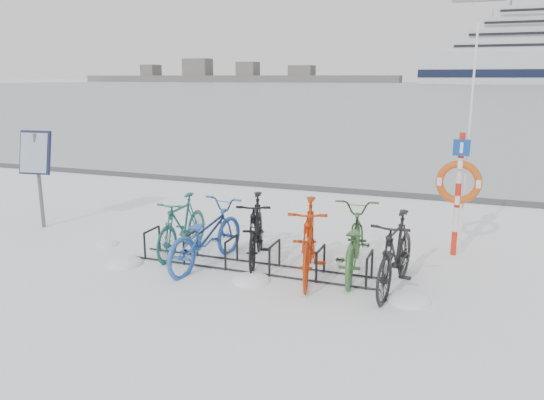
{
  "coord_description": "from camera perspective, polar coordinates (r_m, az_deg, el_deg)",
  "views": [
    {
      "loc": [
        2.98,
        -7.17,
        2.9
      ],
      "look_at": [
        0.1,
        0.6,
        0.97
      ],
      "focal_mm": 35.0,
      "sensor_mm": 36.0,
      "label": 1
    }
  ],
  "objects": [
    {
      "name": "ground",
      "position": [
        8.28,
        -2.09,
        -7.35
      ],
      "size": [
        900.0,
        900.0,
        0.0
      ],
      "primitive_type": "plane",
      "color": "white",
      "rests_on": "ground"
    },
    {
      "name": "ice_sheet",
      "position": [
        162.22,
        19.74,
        11.36
      ],
      "size": [
        400.0,
        298.0,
        0.02
      ],
      "primitive_type": "cube",
      "color": "#9CAAB0",
      "rests_on": "ground"
    },
    {
      "name": "quay_edge",
      "position": [
        13.7,
        7.37,
        1.02
      ],
      "size": [
        400.0,
        0.25,
        0.1
      ],
      "primitive_type": "cube",
      "color": "#3F3F42",
      "rests_on": "ground"
    },
    {
      "name": "bike_rack",
      "position": [
        8.22,
        -2.1,
        -6.17
      ],
      "size": [
        4.0,
        0.48,
        0.46
      ],
      "color": "black",
      "rests_on": "ground"
    },
    {
      "name": "info_board",
      "position": [
        11.13,
        -24.05,
        4.1
      ],
      "size": [
        0.66,
        0.32,
        1.9
      ],
      "rotation": [
        0.0,
        0.0,
        0.13
      ],
      "color": "#595B5E",
      "rests_on": "ground"
    },
    {
      "name": "lifebuoy_station",
      "position": [
        9.02,
        19.48,
        1.81
      ],
      "size": [
        0.71,
        0.22,
        3.7
      ],
      "color": "red",
      "rests_on": "ground"
    },
    {
      "name": "shoreline",
      "position": [
        294.96,
        -4.81,
        13.07
      ],
      "size": [
        180.0,
        12.0,
        9.5
      ],
      "color": "#4F4F4F",
      "rests_on": "ground"
    },
    {
      "name": "bike_0",
      "position": [
        8.97,
        -9.65,
        -2.52
      ],
      "size": [
        0.53,
        1.7,
        1.01
      ],
      "primitive_type": "imported",
      "rotation": [
        0.0,
        0.0,
        0.03
      ],
      "color": "#1C5854",
      "rests_on": "ground"
    },
    {
      "name": "bike_1",
      "position": [
        8.37,
        -7.14,
        -3.53
      ],
      "size": [
        0.92,
        2.02,
        1.02
      ],
      "primitive_type": "imported",
      "rotation": [
        0.0,
        0.0,
        3.02
      ],
      "color": "#2655A9",
      "rests_on": "ground"
    },
    {
      "name": "bike_2",
      "position": [
        8.45,
        -1.74,
        -2.99
      ],
      "size": [
        1.02,
        1.91,
        1.1
      ],
      "primitive_type": "imported",
      "rotation": [
        0.0,
        0.0,
        0.29
      ],
      "color": "black",
      "rests_on": "ground"
    },
    {
      "name": "bike_3",
      "position": [
        7.83,
        3.99,
        -4.09
      ],
      "size": [
        0.97,
        2.02,
        1.17
      ],
      "primitive_type": "imported",
      "rotation": [
        0.0,
        0.0,
        0.23
      ],
      "color": "#AE2B07",
      "rests_on": "ground"
    },
    {
      "name": "bike_4",
      "position": [
        8.08,
        8.71,
        -4.18
      ],
      "size": [
        0.92,
        2.04,
        1.03
      ],
      "primitive_type": "imported",
      "rotation": [
        0.0,
        0.0,
        3.27
      ],
      "color": "#346130",
      "rests_on": "ground"
    },
    {
      "name": "bike_5",
      "position": [
        7.54,
        13.17,
        -5.36
      ],
      "size": [
        0.72,
        1.88,
        1.1
      ],
      "primitive_type": "imported",
      "rotation": [
        0.0,
        0.0,
        -0.11
      ],
      "color": "black",
      "rests_on": "ground"
    },
    {
      "name": "snow_drifts",
      "position": [
        8.19,
        -2.45,
        -7.6
      ],
      "size": [
        5.8,
        1.73,
        0.21
      ],
      "color": "white",
      "rests_on": "ground"
    }
  ]
}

